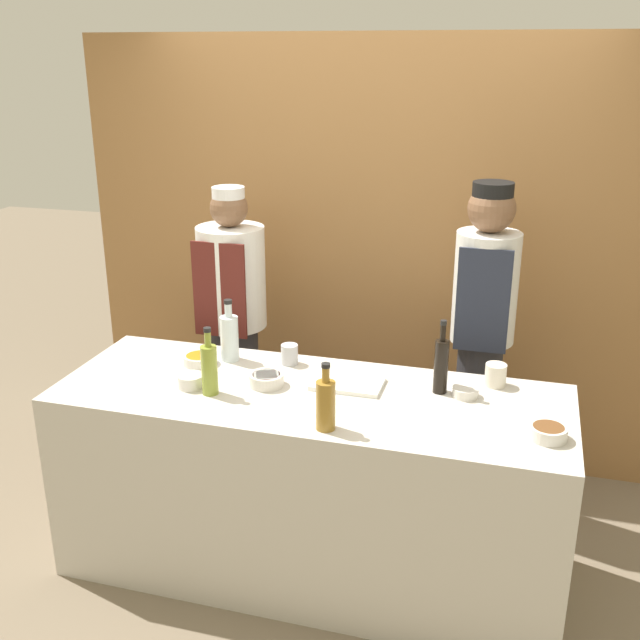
{
  "coord_description": "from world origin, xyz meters",
  "views": [
    {
      "loc": [
        0.85,
        -2.83,
        2.31
      ],
      "look_at": [
        0.0,
        0.16,
        1.18
      ],
      "focal_mm": 42.0,
      "sensor_mm": 36.0,
      "label": 1
    }
  ],
  "objects_px": {
    "bottle_oil": "(209,368)",
    "chef_left": "(233,323)",
    "sauce_bowl_red": "(266,379)",
    "cup_cream": "(496,375)",
    "sauce_bowl_brown": "(548,432)",
    "cutting_board": "(348,383)",
    "sauce_bowl_purple": "(191,380)",
    "bottle_clear": "(229,337)",
    "bottle_vinegar": "(326,404)",
    "chef_right": "(482,334)",
    "bottle_soy": "(441,365)",
    "sauce_bowl_orange": "(200,359)",
    "sauce_bowl_green": "(465,392)",
    "cup_steel": "(290,354)"
  },
  "relations": [
    {
      "from": "sauce_bowl_orange",
      "to": "sauce_bowl_purple",
      "type": "height_order",
      "value": "sauce_bowl_purple"
    },
    {
      "from": "sauce_bowl_green",
      "to": "sauce_bowl_purple",
      "type": "distance_m",
      "value": 1.2
    },
    {
      "from": "cup_cream",
      "to": "bottle_oil",
      "type": "bearing_deg",
      "value": -160.24
    },
    {
      "from": "sauce_bowl_green",
      "to": "chef_left",
      "type": "distance_m",
      "value": 1.47
    },
    {
      "from": "sauce_bowl_purple",
      "to": "bottle_oil",
      "type": "distance_m",
      "value": 0.14
    },
    {
      "from": "sauce_bowl_red",
      "to": "chef_left",
      "type": "bearing_deg",
      "value": 121.72
    },
    {
      "from": "cutting_board",
      "to": "chef_right",
      "type": "distance_m",
      "value": 0.85
    },
    {
      "from": "sauce_bowl_green",
      "to": "sauce_bowl_red",
      "type": "height_order",
      "value": "sauce_bowl_red"
    },
    {
      "from": "cutting_board",
      "to": "bottle_soy",
      "type": "relative_size",
      "value": 0.93
    },
    {
      "from": "sauce_bowl_brown",
      "to": "cutting_board",
      "type": "bearing_deg",
      "value": 163.11
    },
    {
      "from": "bottle_vinegar",
      "to": "sauce_bowl_green",
      "type": "bearing_deg",
      "value": 41.53
    },
    {
      "from": "sauce_bowl_purple",
      "to": "cup_cream",
      "type": "height_order",
      "value": "cup_cream"
    },
    {
      "from": "bottle_vinegar",
      "to": "chef_left",
      "type": "xyz_separation_m",
      "value": [
        -0.83,
        1.07,
        -0.13
      ]
    },
    {
      "from": "sauce_bowl_red",
      "to": "bottle_vinegar",
      "type": "relative_size",
      "value": 0.55
    },
    {
      "from": "sauce_bowl_brown",
      "to": "bottle_clear",
      "type": "xyz_separation_m",
      "value": [
        -1.47,
        0.39,
        0.09
      ]
    },
    {
      "from": "chef_right",
      "to": "chef_left",
      "type": "bearing_deg",
      "value": -179.99
    },
    {
      "from": "sauce_bowl_red",
      "to": "cup_steel",
      "type": "distance_m",
      "value": 0.26
    },
    {
      "from": "bottle_oil",
      "to": "chef_right",
      "type": "xyz_separation_m",
      "value": [
        1.08,
        0.9,
        -0.06
      ]
    },
    {
      "from": "sauce_bowl_orange",
      "to": "chef_right",
      "type": "distance_m",
      "value": 1.41
    },
    {
      "from": "bottle_soy",
      "to": "bottle_oil",
      "type": "distance_m",
      "value": 1.0
    },
    {
      "from": "sauce_bowl_orange",
      "to": "bottle_clear",
      "type": "relative_size",
      "value": 0.51
    },
    {
      "from": "sauce_bowl_red",
      "to": "cup_cream",
      "type": "distance_m",
      "value": 1.02
    },
    {
      "from": "bottle_soy",
      "to": "sauce_bowl_purple",
      "type": "bearing_deg",
      "value": -166.67
    },
    {
      "from": "sauce_bowl_orange",
      "to": "bottle_oil",
      "type": "height_order",
      "value": "bottle_oil"
    },
    {
      "from": "bottle_oil",
      "to": "chef_left",
      "type": "height_order",
      "value": "chef_left"
    },
    {
      "from": "sauce_bowl_purple",
      "to": "sauce_bowl_orange",
      "type": "bearing_deg",
      "value": 106.15
    },
    {
      "from": "sauce_bowl_green",
      "to": "sauce_bowl_brown",
      "type": "xyz_separation_m",
      "value": [
        0.34,
        -0.29,
        0.01
      ]
    },
    {
      "from": "bottle_soy",
      "to": "chef_left",
      "type": "height_order",
      "value": "chef_left"
    },
    {
      "from": "sauce_bowl_purple",
      "to": "bottle_clear",
      "type": "distance_m",
      "value": 0.35
    },
    {
      "from": "cup_cream",
      "to": "cup_steel",
      "type": "height_order",
      "value": "cup_cream"
    },
    {
      "from": "sauce_bowl_orange",
      "to": "cup_cream",
      "type": "xyz_separation_m",
      "value": [
        1.36,
        0.14,
        0.02
      ]
    },
    {
      "from": "cutting_board",
      "to": "cup_cream",
      "type": "xyz_separation_m",
      "value": [
        0.63,
        0.18,
        0.04
      ]
    },
    {
      "from": "sauce_bowl_green",
      "to": "sauce_bowl_red",
      "type": "distance_m",
      "value": 0.87
    },
    {
      "from": "sauce_bowl_red",
      "to": "bottle_soy",
      "type": "height_order",
      "value": "bottle_soy"
    },
    {
      "from": "bottle_soy",
      "to": "sauce_bowl_orange",
      "type": "bearing_deg",
      "value": -179.86
    },
    {
      "from": "cup_cream",
      "to": "cutting_board",
      "type": "bearing_deg",
      "value": -163.83
    },
    {
      "from": "sauce_bowl_red",
      "to": "bottle_soy",
      "type": "bearing_deg",
      "value": 10.77
    },
    {
      "from": "sauce_bowl_purple",
      "to": "cup_cream",
      "type": "bearing_deg",
      "value": 16.79
    },
    {
      "from": "sauce_bowl_green",
      "to": "cup_steel",
      "type": "distance_m",
      "value": 0.85
    },
    {
      "from": "sauce_bowl_brown",
      "to": "chef_left",
      "type": "distance_m",
      "value": 1.9
    },
    {
      "from": "bottle_vinegar",
      "to": "cup_steel",
      "type": "relative_size",
      "value": 2.91
    },
    {
      "from": "chef_right",
      "to": "cup_cream",
      "type": "bearing_deg",
      "value": -78.37
    },
    {
      "from": "chef_right",
      "to": "sauce_bowl_orange",
      "type": "bearing_deg",
      "value": -154.13
    },
    {
      "from": "sauce_bowl_green",
      "to": "chef_right",
      "type": "relative_size",
      "value": 0.06
    },
    {
      "from": "sauce_bowl_purple",
      "to": "cup_steel",
      "type": "distance_m",
      "value": 0.5
    },
    {
      "from": "bottle_vinegar",
      "to": "sauce_bowl_brown",
      "type": "bearing_deg",
      "value": 10.44
    },
    {
      "from": "sauce_bowl_purple",
      "to": "bottle_vinegar",
      "type": "relative_size",
      "value": 0.41
    },
    {
      "from": "sauce_bowl_green",
      "to": "cutting_board",
      "type": "xyz_separation_m",
      "value": [
        -0.51,
        -0.03,
        -0.01
      ]
    },
    {
      "from": "sauce_bowl_brown",
      "to": "sauce_bowl_red",
      "type": "xyz_separation_m",
      "value": [
        -1.2,
        0.16,
        0.0
      ]
    },
    {
      "from": "sauce_bowl_brown",
      "to": "sauce_bowl_purple",
      "type": "relative_size",
      "value": 1.26
    }
  ]
}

